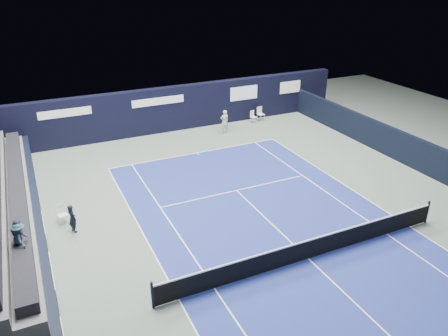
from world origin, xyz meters
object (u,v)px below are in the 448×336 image
object	(u,v)px
folding_chair_back_a	(253,114)
line_judge_chair	(61,213)
tennis_player	(225,121)
folding_chair_back_b	(260,113)
tennis_net	(309,248)

from	to	relation	value
folding_chair_back_a	line_judge_chair	bearing A→B (deg)	-165.88
folding_chair_back_a	tennis_player	world-z (taller)	tennis_player
folding_chair_back_b	tennis_player	distance (m)	3.78
tennis_net	tennis_player	xyz separation A→B (m)	(3.11, 14.44, 0.30)
folding_chair_back_a	folding_chair_back_b	world-z (taller)	folding_chair_back_b
line_judge_chair	tennis_net	xyz separation A→B (m)	(8.54, -7.03, -0.00)
line_judge_chair	folding_chair_back_a	bearing A→B (deg)	8.96
folding_chair_back_b	tennis_net	xyz separation A→B (m)	(-6.67, -15.71, -0.08)
tennis_net	tennis_player	distance (m)	14.78
tennis_player	line_judge_chair	bearing A→B (deg)	-147.52
line_judge_chair	tennis_net	distance (m)	11.06
line_judge_chair	tennis_player	xyz separation A→B (m)	(11.65, 7.42, 0.30)
folding_chair_back_b	line_judge_chair	bearing A→B (deg)	-158.67
folding_chair_back_a	folding_chair_back_b	size ratio (longest dim) A/B	0.84
line_judge_chair	folding_chair_back_b	bearing A→B (deg)	8.09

